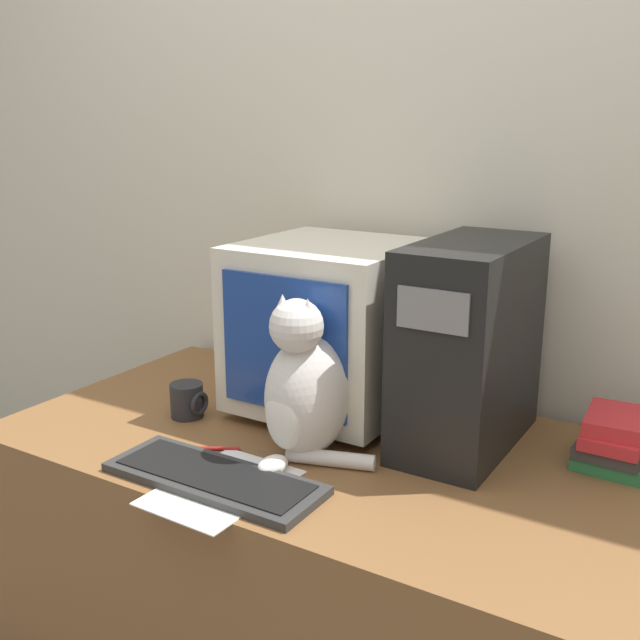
# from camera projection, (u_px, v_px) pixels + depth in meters

# --- Properties ---
(wall_back) EXTENTS (7.00, 0.05, 2.50)m
(wall_back) POSITION_uv_depth(u_px,v_px,m) (420.00, 194.00, 1.95)
(wall_back) COLOR beige
(wall_back) RESTS_ON ground_plane
(desk) EXTENTS (1.51, 0.80, 0.73)m
(desk) POSITION_uv_depth(u_px,v_px,m) (328.00, 581.00, 1.80)
(desk) COLOR brown
(desk) RESTS_ON ground_plane
(crt_monitor) EXTENTS (0.41, 0.42, 0.42)m
(crt_monitor) POSITION_uv_depth(u_px,v_px,m) (330.00, 326.00, 1.83)
(crt_monitor) COLOR beige
(crt_monitor) RESTS_ON desk
(computer_tower) EXTENTS (0.21, 0.43, 0.46)m
(computer_tower) POSITION_uv_depth(u_px,v_px,m) (469.00, 345.00, 1.64)
(computer_tower) COLOR black
(computer_tower) RESTS_ON desk
(keyboard) EXTENTS (0.46, 0.17, 0.02)m
(keyboard) POSITION_uv_depth(u_px,v_px,m) (214.00, 478.00, 1.51)
(keyboard) COLOR #2D2D2D
(keyboard) RESTS_ON desk
(cat) EXTENTS (0.27, 0.27, 0.36)m
(cat) POSITION_uv_depth(u_px,v_px,m) (305.00, 390.00, 1.60)
(cat) COLOR silver
(cat) RESTS_ON desk
(book_stack) EXTENTS (0.16, 0.18, 0.11)m
(book_stack) POSITION_uv_depth(u_px,v_px,m) (615.00, 442.00, 1.57)
(book_stack) COLOR #28703D
(book_stack) RESTS_ON desk
(pen) EXTENTS (0.14, 0.09, 0.01)m
(pen) POSITION_uv_depth(u_px,v_px,m) (206.00, 448.00, 1.66)
(pen) COLOR maroon
(pen) RESTS_ON desk
(paper_sheet) EXTENTS (0.22, 0.30, 0.00)m
(paper_sheet) POSITION_uv_depth(u_px,v_px,m) (222.00, 487.00, 1.49)
(paper_sheet) COLOR white
(paper_sheet) RESTS_ON desk
(mug) EXTENTS (0.09, 0.08, 0.09)m
(mug) POSITION_uv_depth(u_px,v_px,m) (188.00, 400.00, 1.83)
(mug) COLOR #232328
(mug) RESTS_ON desk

